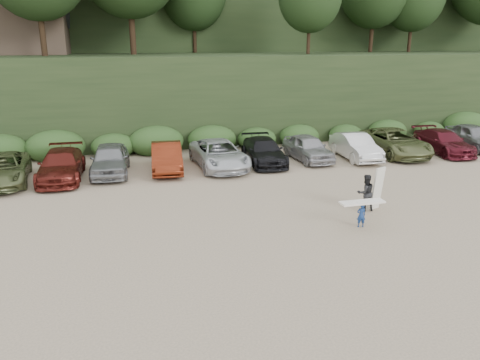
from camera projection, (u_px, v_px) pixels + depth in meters
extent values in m
plane|color=tan|center=(259.00, 236.00, 17.47)|extent=(120.00, 120.00, 0.00)
cube|color=black|center=(179.00, 93.00, 37.00)|extent=(80.00, 14.00, 6.00)
cube|color=black|center=(156.00, 31.00, 52.25)|extent=(90.00, 30.00, 16.00)
cube|color=#2B491E|center=(187.00, 142.00, 30.60)|extent=(46.20, 2.00, 1.20)
cube|color=brown|center=(11.00, 26.00, 34.52)|extent=(8.00, 6.00, 4.00)
imported|color=#545F37|center=(1.00, 169.00, 23.61)|extent=(2.93, 5.58, 1.50)
imported|color=#561913|center=(61.00, 165.00, 24.35)|extent=(2.28, 5.28, 1.51)
imported|color=gray|center=(110.00, 159.00, 25.33)|extent=(2.25, 4.94, 1.64)
imported|color=maroon|center=(167.00, 157.00, 25.97)|extent=(1.99, 4.79, 1.54)
imported|color=silver|center=(219.00, 154.00, 26.65)|extent=(2.87, 5.67, 1.54)
imported|color=black|center=(264.00, 151.00, 27.57)|extent=(2.33, 5.11, 1.45)
imported|color=#9A9A9F|center=(308.00, 148.00, 28.30)|extent=(2.08, 4.60, 1.53)
imported|color=silver|center=(355.00, 146.00, 28.60)|extent=(1.84, 4.73, 1.54)
imported|color=#5F673C|center=(394.00, 142.00, 29.61)|extent=(2.83, 5.91, 1.63)
imported|color=#52121C|center=(443.00, 142.00, 30.04)|extent=(2.33, 5.14, 1.46)
imported|color=gray|center=(474.00, 137.00, 31.18)|extent=(2.36, 4.99, 1.65)
imported|color=navy|center=(361.00, 215.00, 18.16)|extent=(0.38, 0.28, 0.97)
cube|color=white|center=(362.00, 202.00, 18.01)|extent=(1.76, 0.50, 0.07)
imported|color=black|center=(365.00, 193.00, 19.84)|extent=(0.78, 0.61, 1.60)
cube|color=silver|center=(378.00, 188.00, 19.93)|extent=(0.59, 0.44, 1.88)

